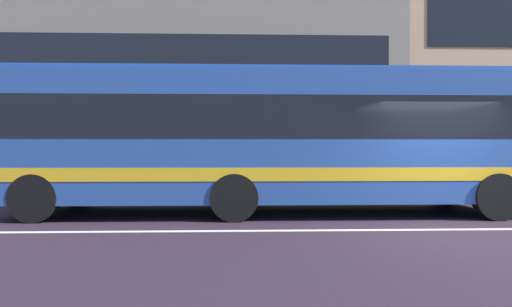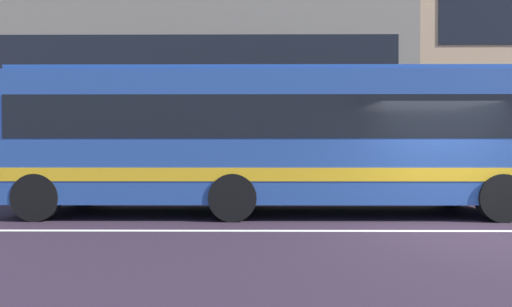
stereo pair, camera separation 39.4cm
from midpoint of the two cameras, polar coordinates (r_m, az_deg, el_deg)
ground_plane at (r=9.01m, az=26.87°, el=-9.12°), size 160.00×160.00×0.00m
lane_centre_line at (r=9.01m, az=26.87°, el=-9.10°), size 60.00×0.16×0.01m
hedge_row_far at (r=14.03m, az=13.05°, el=-3.77°), size 22.90×1.10×0.90m
apartment_block_left at (r=23.95m, az=-10.54°, el=8.07°), size 22.86×10.45×9.27m
transit_bus at (r=10.16m, az=2.53°, el=2.31°), size 11.70×2.66×3.29m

